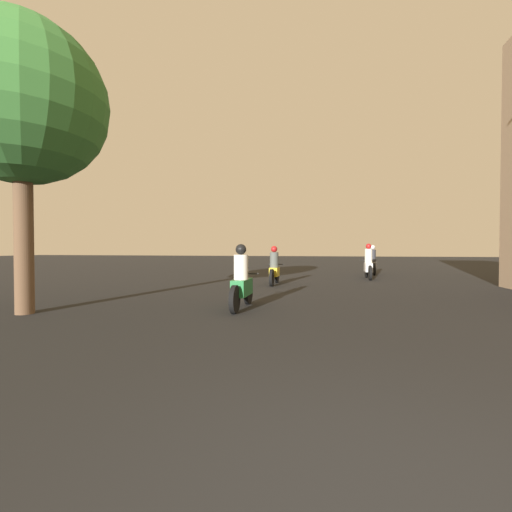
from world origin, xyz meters
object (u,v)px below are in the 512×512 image
object	(u,v)px
motorcycle_silver	(372,263)
street_tree	(22,103)
motorcycle_white	(368,265)
motorcycle_green	(242,283)
motorcycle_yellow	(274,269)

from	to	relation	value
motorcycle_silver	street_tree	world-z (taller)	street_tree
motorcycle_white	street_tree	bearing A→B (deg)	-123.43
motorcycle_green	motorcycle_yellow	bearing A→B (deg)	85.75
motorcycle_green	motorcycle_yellow	size ratio (longest dim) A/B	0.97
motorcycle_yellow	street_tree	xyz separation A→B (m)	(-4.22, -6.79, 3.77)
motorcycle_yellow	motorcycle_silver	xyz separation A→B (m)	(4.28, 6.03, 0.03)
motorcycle_silver	street_tree	size ratio (longest dim) A/B	0.32
motorcycle_white	motorcycle_silver	distance (m)	2.86
motorcycle_white	motorcycle_silver	size ratio (longest dim) A/B	1.05
motorcycle_white	motorcycle_green	bearing A→B (deg)	-108.34
motorcycle_green	street_tree	size ratio (longest dim) A/B	0.30
motorcycle_yellow	motorcycle_white	distance (m)	4.95
motorcycle_yellow	motorcycle_green	bearing A→B (deg)	-85.11
motorcycle_green	street_tree	bearing A→B (deg)	-165.61
motorcycle_yellow	motorcycle_silver	world-z (taller)	motorcycle_silver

